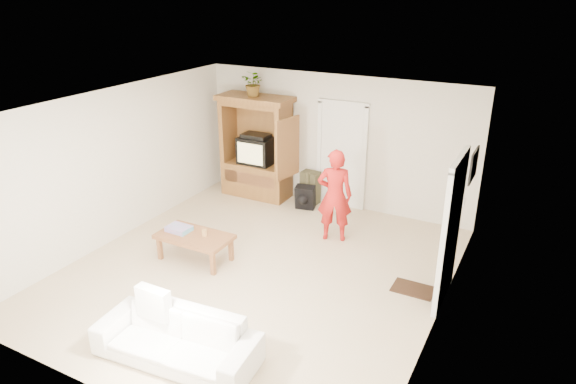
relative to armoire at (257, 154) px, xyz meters
name	(u,v)px	position (x,y,z in m)	size (l,w,h in m)	color
floor	(257,270)	(1.58, -2.66, -0.91)	(6.00, 6.00, 0.00)	tan
ceiling	(253,106)	(1.58, -2.66, 1.69)	(6.00, 6.00, 0.00)	white
wall_back	(335,142)	(1.58, 0.34, 0.39)	(5.50, 5.50, 0.00)	silver
wall_front	(98,296)	(1.58, -5.66, 0.39)	(5.50, 5.50, 0.00)	silver
wall_left	(117,165)	(-1.17, -2.66, 0.39)	(6.00, 6.00, 0.00)	silver
wall_right	(446,233)	(4.33, -2.66, 0.39)	(6.00, 6.00, 0.00)	silver
armoire	(257,154)	(0.00, 0.00, 0.00)	(1.82, 1.14, 2.10)	olive
door_back	(341,157)	(1.73, 0.31, 0.11)	(0.85, 0.05, 2.04)	white
doorway_right	(451,234)	(4.30, -2.06, 0.11)	(0.05, 0.90, 2.04)	black
framed_picture	(474,165)	(4.31, -0.76, 0.69)	(0.03, 0.60, 0.48)	black
doormat	(413,289)	(3.88, -2.06, -0.90)	(0.60, 0.40, 0.02)	#382316
plant	(254,83)	(-0.02, -0.03, 1.44)	(0.45, 0.39, 0.50)	#4C7238
man	(335,195)	(2.20, -1.11, -0.09)	(0.60, 0.39, 1.64)	red
sofa	(177,338)	(1.78, -4.84, -0.62)	(1.96, 0.77, 0.57)	white
coffee_table	(195,238)	(0.52, -2.83, -0.52)	(1.20, 0.66, 0.45)	brown
towel	(179,229)	(0.21, -2.83, -0.42)	(0.38, 0.28, 0.08)	#E24BA7
candle	(204,233)	(0.68, -2.78, -0.41)	(0.08, 0.08, 0.10)	tan
backpack_black	(305,198)	(1.19, -0.18, -0.68)	(0.38, 0.22, 0.46)	black
backpack_olive	(310,188)	(1.16, 0.12, -0.57)	(0.35, 0.26, 0.67)	#47442B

